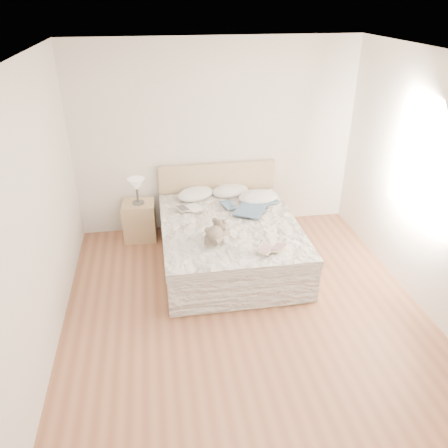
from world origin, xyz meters
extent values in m
cube|color=brown|center=(0.00, 0.00, 0.00)|extent=(4.00, 4.50, 0.00)
cube|color=silver|center=(0.00, 0.00, 2.70)|extent=(4.00, 4.50, 0.00)
cube|color=white|center=(0.00, 2.25, 1.35)|extent=(4.00, 0.02, 2.70)
cube|color=white|center=(0.00, -2.25, 1.35)|extent=(4.00, 0.02, 2.70)
cube|color=white|center=(-2.00, 0.00, 1.35)|extent=(0.02, 4.50, 2.70)
cube|color=white|center=(2.00, 0.00, 1.35)|extent=(0.02, 4.50, 2.70)
cube|color=white|center=(1.99, 0.30, 1.45)|extent=(0.02, 1.30, 1.10)
cube|color=tan|center=(0.00, 1.15, 0.10)|extent=(1.68, 2.08, 0.20)
cube|color=white|center=(0.00, 1.15, 0.35)|extent=(1.60, 2.00, 0.30)
cube|color=white|center=(0.00, 1.10, 0.54)|extent=(1.72, 2.05, 0.10)
cube|color=tan|center=(0.00, 2.19, 0.50)|extent=(1.70, 0.06, 1.00)
cube|color=tan|center=(-1.16, 1.98, 0.28)|extent=(0.47, 0.42, 0.56)
cylinder|color=#4B4541|center=(-1.15, 1.97, 0.57)|extent=(0.17, 0.17, 0.02)
cylinder|color=#393530|center=(-1.15, 1.97, 0.70)|extent=(0.03, 0.03, 0.23)
cone|color=white|center=(-1.15, 1.97, 0.85)|extent=(0.30, 0.30, 0.17)
ellipsoid|color=white|center=(-0.34, 1.98, 0.64)|extent=(0.66, 0.59, 0.16)
ellipsoid|color=white|center=(0.17, 2.01, 0.64)|extent=(0.60, 0.47, 0.16)
ellipsoid|color=white|center=(0.51, 1.72, 0.64)|extent=(0.62, 0.48, 0.17)
cube|color=white|center=(-0.48, 1.54, 0.63)|extent=(0.40, 0.35, 0.02)
cube|color=beige|center=(0.35, 0.36, 0.63)|extent=(0.39, 0.37, 0.02)
camera|label=1|loc=(-0.87, -3.69, 3.19)|focal=35.00mm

